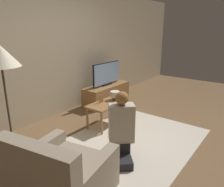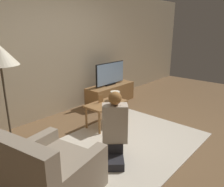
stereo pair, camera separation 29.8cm
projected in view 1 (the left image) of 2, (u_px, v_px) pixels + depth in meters
ground_plane at (133, 141)px, 3.58m from camera, size 10.00×10.00×0.00m
wall_back at (52, 53)px, 4.32m from camera, size 10.00×0.06×2.60m
rug at (133, 140)px, 3.58m from camera, size 2.26×1.83×0.02m
tv_stand at (107, 94)px, 5.32m from camera, size 1.29×0.45×0.45m
tv at (106, 74)px, 5.18m from camera, size 0.93×0.08×0.54m
coffee_table at (107, 106)px, 4.02m from camera, size 0.78×0.41×0.45m
floor_lamp at (0, 59)px, 2.90m from camera, size 0.52×0.52×1.58m
armchair at (61, 178)px, 2.29m from camera, size 1.03×1.05×0.83m
person_kneeling at (122, 127)px, 2.97m from camera, size 0.72×0.70×0.97m
picture_frame at (101, 99)px, 4.00m from camera, size 0.11×0.01×0.15m
table_lamp at (115, 95)px, 4.14m from camera, size 0.18×0.18×0.17m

